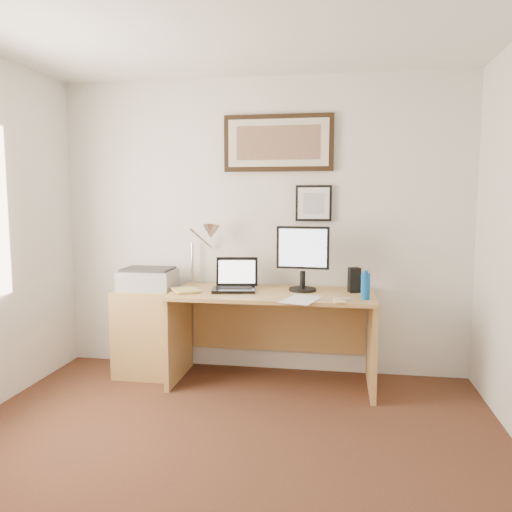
% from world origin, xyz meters
% --- Properties ---
extents(floor, '(4.00, 4.00, 0.00)m').
position_xyz_m(floor, '(0.00, 0.00, 0.00)').
color(floor, '#49281A').
rests_on(floor, ground).
extents(wall_back, '(3.50, 0.02, 2.50)m').
position_xyz_m(wall_back, '(0.00, 2.00, 1.25)').
color(wall_back, white).
rests_on(wall_back, ground).
extents(side_cabinet, '(0.50, 0.40, 0.73)m').
position_xyz_m(side_cabinet, '(-0.92, 1.68, 0.36)').
color(side_cabinet, '#AC8248').
rests_on(side_cabinet, floor).
extents(water_bottle, '(0.07, 0.07, 0.19)m').
position_xyz_m(water_bottle, '(0.86, 1.46, 0.85)').
color(water_bottle, '#0D59AF').
rests_on(water_bottle, desk).
extents(bottle_cap, '(0.03, 0.03, 0.02)m').
position_xyz_m(bottle_cap, '(0.86, 1.46, 0.95)').
color(bottle_cap, '#0D59AF').
rests_on(bottle_cap, water_bottle).
extents(speaker, '(0.11, 0.10, 0.20)m').
position_xyz_m(speaker, '(0.79, 1.73, 0.85)').
color(speaker, black).
rests_on(speaker, desk).
extents(paper_sheet_a, '(0.24, 0.31, 0.00)m').
position_xyz_m(paper_sheet_a, '(0.41, 1.42, 0.75)').
color(paper_sheet_a, silver).
rests_on(paper_sheet_a, desk).
extents(paper_sheet_b, '(0.31, 0.37, 0.00)m').
position_xyz_m(paper_sheet_b, '(0.39, 1.35, 0.75)').
color(paper_sheet_b, silver).
rests_on(paper_sheet_b, desk).
extents(sticky_pad, '(0.09, 0.09, 0.01)m').
position_xyz_m(sticky_pad, '(0.68, 1.31, 0.76)').
color(sticky_pad, '#FFDF78').
rests_on(sticky_pad, desk).
extents(marker_pen, '(0.14, 0.06, 0.02)m').
position_xyz_m(marker_pen, '(0.70, 1.40, 0.76)').
color(marker_pen, white).
rests_on(marker_pen, desk).
extents(book, '(0.30, 0.32, 0.02)m').
position_xyz_m(book, '(-0.62, 1.50, 0.76)').
color(book, tan).
rests_on(book, desk).
extents(desk, '(1.60, 0.70, 0.75)m').
position_xyz_m(desk, '(0.15, 1.72, 0.51)').
color(desk, '#AC8248').
rests_on(desk, floor).
extents(laptop, '(0.37, 0.34, 0.26)m').
position_xyz_m(laptop, '(-0.16, 1.67, 0.81)').
color(laptop, black).
rests_on(laptop, desk).
extents(lcd_monitor, '(0.42, 0.22, 0.52)m').
position_xyz_m(lcd_monitor, '(0.38, 1.72, 1.04)').
color(lcd_monitor, black).
rests_on(lcd_monitor, desk).
extents(printer, '(0.44, 0.34, 0.18)m').
position_xyz_m(printer, '(-0.92, 1.71, 0.82)').
color(printer, '#A1A1A3').
rests_on(printer, side_cabinet).
extents(desk_lamp, '(0.29, 0.27, 0.53)m').
position_xyz_m(desk_lamp, '(-0.41, 1.81, 1.19)').
color(desk_lamp, silver).
rests_on(desk_lamp, desk).
extents(picture_large, '(0.92, 0.04, 0.47)m').
position_xyz_m(picture_large, '(0.15, 1.97, 1.95)').
color(picture_large, black).
rests_on(picture_large, wall_back).
extents(picture_small, '(0.30, 0.03, 0.30)m').
position_xyz_m(picture_small, '(0.45, 1.97, 1.45)').
color(picture_small, black).
rests_on(picture_small, wall_back).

